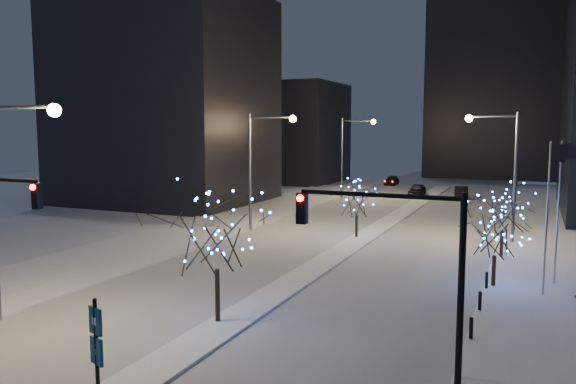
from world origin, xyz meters
The scene contains 22 objects.
ground centered at (0.00, 0.00, 0.00)m, with size 160.00×160.00×0.00m, color white.
road centered at (0.00, 35.00, 0.01)m, with size 20.00×130.00×0.02m, color #B7BCC7.
median centered at (0.00, 30.00, 0.07)m, with size 2.00×80.00×0.15m, color white.
west_sidewalk centered at (-14.00, 20.00, 0.07)m, with size 8.00×90.00×0.15m, color white.
filler_west_near centered at (-28.00, 40.00, 12.00)m, with size 22.00×18.00×24.00m, color black.
filler_west_far centered at (-26.00, 70.00, 8.00)m, with size 18.00×16.00×16.00m, color black.
horizon_block centered at (6.00, 92.00, 21.00)m, with size 24.00×14.00×42.00m, color black.
street_lamp_w_near centered at (-8.94, 2.00, 6.50)m, with size 4.40×0.56×10.00m.
street_lamp_w_mid centered at (-8.94, 27.00, 6.50)m, with size 4.40×0.56×10.00m.
street_lamp_w_far centered at (-8.94, 52.00, 6.50)m, with size 4.40×0.56×10.00m.
street_lamp_east centered at (10.08, 30.00, 6.45)m, with size 3.90×0.56×10.00m.
traffic_signal_east centered at (8.94, 1.00, 4.76)m, with size 5.26×0.43×7.00m.
flagpoles centered at (13.37, 17.25, 4.80)m, with size 1.35×2.60×8.00m.
bollards centered at (10.20, 10.00, 0.60)m, with size 0.16×12.16×0.90m.
car_near centered at (-1.50, 57.44, 0.80)m, with size 1.88×4.68×1.59m, color black.
car_mid centered at (3.95, 57.73, 0.76)m, with size 1.60×4.60×1.51m, color black.
car_far centered at (-7.93, 70.47, 0.64)m, with size 1.79×4.40×1.28m, color black.
holiday_tree_median_near centered at (-0.50, 5.63, 4.32)m, with size 6.21×6.21×6.32m.
holiday_tree_median_far centered at (-0.50, 27.11, 3.20)m, with size 3.93×3.93×4.65m.
holiday_tree_plaza_near centered at (10.50, 16.74, 3.21)m, with size 4.84×4.84×4.71m.
holiday_tree_plaza_far centered at (10.50, 24.49, 3.45)m, with size 4.42×4.42×5.15m.
wayfinding_sign centered at (0.34, -2.87, 2.28)m, with size 0.65×0.30×3.71m.
Camera 1 is at (12.28, -15.53, 8.83)m, focal length 35.00 mm.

